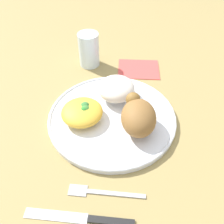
% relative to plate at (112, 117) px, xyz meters
% --- Properties ---
extents(ground_plane, '(2.00, 2.00, 0.00)m').
position_rel_plate_xyz_m(ground_plane, '(0.00, 0.00, -0.01)').
color(ground_plane, '#99844D').
extents(plate, '(0.30, 0.30, 0.02)m').
position_rel_plate_xyz_m(plate, '(0.00, 0.00, 0.00)').
color(plate, white).
rests_on(plate, ground_plane).
extents(roasted_chicken, '(0.11, 0.08, 0.06)m').
position_rel_plate_xyz_m(roasted_chicken, '(-0.03, -0.06, 0.04)').
color(roasted_chicken, brown).
rests_on(roasted_chicken, plate).
extents(rice_pile, '(0.09, 0.09, 0.05)m').
position_rel_plate_xyz_m(rice_pile, '(0.07, -0.01, 0.03)').
color(rice_pile, silver).
rests_on(rice_pile, plate).
extents(mac_cheese_with_broccoli, '(0.10, 0.09, 0.04)m').
position_rel_plate_xyz_m(mac_cheese_with_broccoli, '(-0.01, 0.07, 0.02)').
color(mac_cheese_with_broccoli, gold).
rests_on(mac_cheese_with_broccoli, plate).
extents(fork, '(0.02, 0.14, 0.01)m').
position_rel_plate_xyz_m(fork, '(-0.19, 0.01, -0.01)').
color(fork, '#B2B2B7').
rests_on(fork, ground_plane).
extents(knife, '(0.03, 0.19, 0.01)m').
position_rel_plate_xyz_m(knife, '(-0.23, 0.03, -0.00)').
color(knife, black).
rests_on(knife, ground_plane).
extents(water_glass, '(0.06, 0.06, 0.10)m').
position_rel_plate_xyz_m(water_glass, '(0.23, 0.07, 0.04)').
color(water_glass, silver).
rests_on(water_glass, ground_plane).
extents(napkin, '(0.10, 0.12, 0.00)m').
position_rel_plate_xyz_m(napkin, '(0.20, -0.07, -0.01)').
color(napkin, '#DB4C47').
rests_on(napkin, ground_plane).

